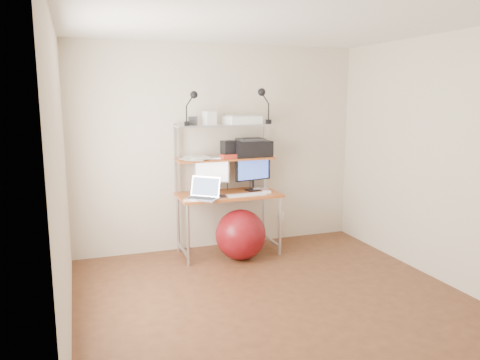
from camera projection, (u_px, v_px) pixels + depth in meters
The scene contains 20 objects.
room at pixel (279, 169), 4.12m from camera, with size 3.60×3.60×3.60m.
computer_desk at pixel (227, 175), 5.57m from camera, with size 1.20×0.60×1.57m.
wall_outlet at pixel (281, 216), 6.23m from camera, with size 0.08×0.01×0.12m, color white.
monitor_silver at pixel (212, 172), 5.55m from camera, with size 0.42×0.19×0.47m.
monitor_black at pixel (253, 171), 5.71m from camera, with size 0.48×0.17×0.49m.
laptop at pixel (204, 194), 5.28m from camera, with size 0.45×0.44×0.31m.
keyboard at pixel (246, 195), 5.45m from camera, with size 0.46×0.13×0.01m, color white.
mouse at pixel (267, 192), 5.58m from camera, with size 0.09×0.06×0.03m, color white.
mac_mini at pixel (261, 188), 5.81m from camera, with size 0.19×0.19×0.04m, color silver.
phone at pixel (223, 196), 5.39m from camera, with size 0.07×0.12×0.01m, color black.
printer at pixel (251, 148), 5.73m from camera, with size 0.48×0.34×0.22m.
nas_cube at pixel (228, 149), 5.57m from camera, with size 0.14×0.14×0.21m, color black.
red_box at pixel (229, 156), 5.54m from camera, with size 0.19×0.13×0.05m, color red.
scanner at pixel (242, 120), 5.60m from camera, with size 0.45×0.32×0.11m.
box_white at pixel (210, 118), 5.46m from camera, with size 0.13×0.11×0.16m, color white.
box_grey at pixel (193, 121), 5.40m from camera, with size 0.10×0.10×0.10m, color #323235.
clip_lamp_left at pixel (192, 100), 5.25m from camera, with size 0.15×0.09×0.39m.
clip_lamp_right at pixel (263, 98), 5.55m from camera, with size 0.17×0.09×0.42m.
exercise_ball at pixel (241, 235), 5.43m from camera, with size 0.59×0.59×0.59m, color maroon.
paper_stack at pixel (196, 158), 5.48m from camera, with size 0.37×0.41×0.03m.
Camera 1 is at (-1.68, -3.73, 1.88)m, focal length 35.00 mm.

